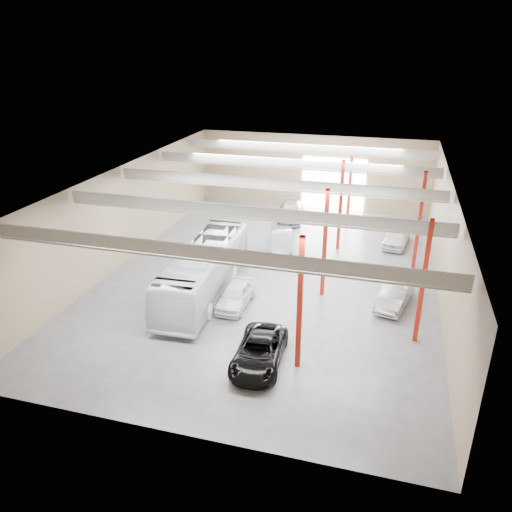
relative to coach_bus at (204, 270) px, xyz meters
The scene contains 8 objects.
depot_shell 6.56m from the coach_bus, 50.06° to the left, with size 22.12×32.12×7.06m.
coach_bus is the anchor object (origin of this frame).
black_sedan 8.47m from the coach_bus, 50.17° to the right, with size 2.31×5.00×1.39m, color black.
car_row_a 2.77m from the coach_bus, 23.09° to the right, with size 1.66×4.12×1.41m, color white.
car_row_b 8.95m from the coach_bus, 69.82° to the left, with size 1.63×4.66×1.54m, color #9F9FA4.
car_row_c 15.89m from the coach_bus, 81.81° to the left, with size 2.15×5.30×1.54m, color gray.
car_right_near 11.95m from the coach_bus, ahead, with size 1.52×4.36×1.44m, color #A1A1A5.
car_right_far 16.68m from the coach_bus, 45.37° to the left, with size 1.76×4.37×1.49m, color silver.
Camera 1 is at (7.44, -30.62, 15.01)m, focal length 35.00 mm.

